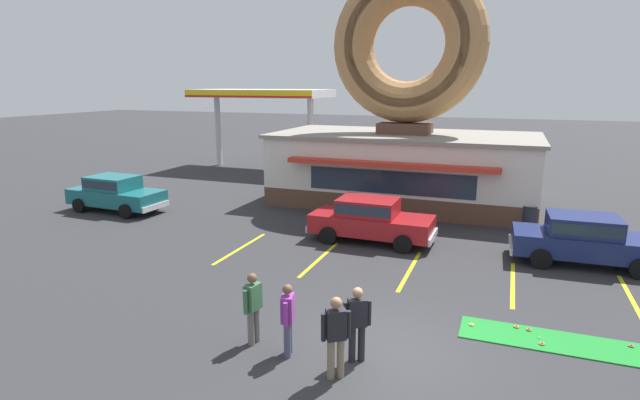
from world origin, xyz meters
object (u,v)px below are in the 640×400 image
(pedestrian_hooded_kid, at_px, (357,321))
(car_navy, at_px, (585,238))
(trash_bin, at_px, (529,218))
(golf_ball, at_px, (539,338))
(pedestrian_clipboard_woman, at_px, (288,317))
(pedestrian_leather_jacket_man, at_px, (253,305))
(pedestrian_blue_sweater_man, at_px, (336,334))
(car_teal, at_px, (115,192))
(car_red, at_px, (370,218))

(pedestrian_hooded_kid, bearing_deg, car_navy, 57.76)
(pedestrian_hooded_kid, relative_size, trash_bin, 1.68)
(golf_ball, distance_m, pedestrian_clipboard_woman, 5.75)
(golf_ball, relative_size, pedestrian_leather_jacket_man, 0.03)
(golf_ball, height_order, car_navy, car_navy)
(pedestrian_blue_sweater_man, xyz_separation_m, trash_bin, (3.81, 12.42, -0.45))
(pedestrian_blue_sweater_man, relative_size, pedestrian_hooded_kid, 1.04)
(car_teal, bearing_deg, car_navy, -0.43)
(trash_bin, bearing_deg, car_red, -146.26)
(car_navy, relative_size, pedestrian_leather_jacket_man, 2.79)
(pedestrian_hooded_kid, bearing_deg, pedestrian_clipboard_woman, -168.73)
(car_teal, relative_size, pedestrian_clipboard_woman, 2.88)
(trash_bin, bearing_deg, car_navy, -66.82)
(car_navy, xyz_separation_m, trash_bin, (-1.53, 3.57, -0.37))
(car_red, distance_m, pedestrian_clipboard_woman, 8.32)
(car_red, xyz_separation_m, pedestrian_clipboard_woman, (0.47, -8.31, 0.01))
(car_navy, distance_m, pedestrian_clipboard_woman, 10.66)
(pedestrian_clipboard_woman, bearing_deg, pedestrian_leather_jacket_man, 168.51)
(pedestrian_hooded_kid, relative_size, pedestrian_leather_jacket_man, 0.99)
(trash_bin, bearing_deg, pedestrian_clipboard_woman, -112.77)
(pedestrian_clipboard_woman, bearing_deg, pedestrian_blue_sweater_man, -19.77)
(pedestrian_leather_jacket_man, xyz_separation_m, pedestrian_clipboard_woman, (0.93, -0.19, -0.03))
(car_teal, bearing_deg, pedestrian_blue_sweater_man, -33.27)
(golf_ball, distance_m, pedestrian_blue_sweater_man, 4.98)
(car_navy, height_order, pedestrian_hooded_kid, pedestrian_hooded_kid)
(car_red, relative_size, car_navy, 0.99)
(golf_ball, xyz_separation_m, car_teal, (-17.54, 5.94, 0.82))
(golf_ball, bearing_deg, car_teal, 161.28)
(car_navy, height_order, pedestrian_leather_jacket_man, pedestrian_leather_jacket_man)
(pedestrian_blue_sweater_man, bearing_deg, pedestrian_hooded_kid, 73.76)
(car_navy, bearing_deg, golf_ball, -104.52)
(car_red, height_order, trash_bin, car_red)
(car_navy, xyz_separation_m, pedestrian_blue_sweater_man, (-5.33, -8.85, 0.07))
(pedestrian_clipboard_woman, bearing_deg, pedestrian_hooded_kid, 11.27)
(pedestrian_hooded_kid, height_order, pedestrian_clipboard_woman, pedestrian_hooded_kid)
(pedestrian_clipboard_woman, bearing_deg, car_teal, 145.59)
(golf_ball, bearing_deg, trash_bin, 90.16)
(car_teal, bearing_deg, pedestrian_leather_jacket_man, -35.89)
(golf_ball, distance_m, trash_bin, 9.38)
(pedestrian_blue_sweater_man, distance_m, pedestrian_hooded_kid, 0.76)
(car_navy, xyz_separation_m, pedestrian_hooded_kid, (-5.12, -8.12, 0.04))
(car_red, distance_m, car_teal, 12.02)
(golf_ball, relative_size, car_teal, 0.01)
(car_red, bearing_deg, trash_bin, 33.74)
(golf_ball, xyz_separation_m, pedestrian_hooded_kid, (-3.62, -2.32, 0.86))
(car_red, xyz_separation_m, pedestrian_leather_jacket_man, (-0.45, -8.12, 0.04))
(golf_ball, height_order, trash_bin, trash_bin)
(pedestrian_clipboard_woman, height_order, trash_bin, pedestrian_clipboard_woman)
(pedestrian_leather_jacket_man, height_order, pedestrian_clipboard_woman, pedestrian_leather_jacket_man)
(car_navy, distance_m, pedestrian_leather_jacket_man, 11.12)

